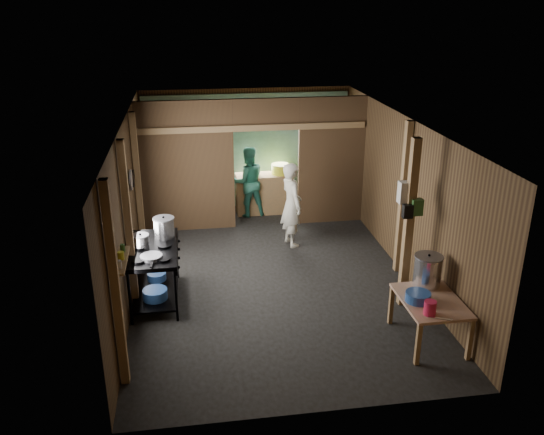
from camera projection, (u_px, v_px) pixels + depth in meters
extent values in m
cube|color=#292929|center=(270.00, 273.00, 9.62)|extent=(4.50, 7.00, 0.00)
cube|color=#282625|center=(270.00, 122.00, 8.67)|extent=(4.50, 7.00, 0.00)
cube|color=brown|center=(247.00, 148.00, 12.37)|extent=(4.50, 0.00, 2.60)
cube|color=brown|center=(319.00, 313.00, 5.93)|extent=(4.50, 0.00, 2.60)
cube|color=brown|center=(128.00, 209.00, 8.84)|extent=(0.00, 7.00, 2.60)
cube|color=brown|center=(403.00, 195.00, 9.46)|extent=(0.00, 7.00, 2.60)
cube|color=#4E361E|center=(187.00, 167.00, 10.99)|extent=(1.85, 0.10, 2.60)
cube|color=#4E361E|center=(331.00, 161.00, 11.39)|extent=(1.35, 0.10, 2.60)
cube|color=#4E361E|center=(266.00, 114.00, 10.84)|extent=(1.30, 0.10, 0.60)
cube|color=#6C9E96|center=(247.00, 151.00, 12.33)|extent=(4.40, 0.06, 2.50)
cube|color=#9C6F42|center=(264.00, 193.00, 12.23)|extent=(1.20, 0.50, 0.85)
cylinder|color=silver|center=(258.00, 122.00, 12.09)|extent=(0.20, 0.03, 0.20)
cube|color=#9C6F42|center=(115.00, 287.00, 6.45)|extent=(0.10, 0.12, 2.60)
cube|color=#9C6F42|center=(129.00, 228.00, 8.11)|extent=(0.10, 0.12, 2.60)
cube|color=#9C6F42|center=(138.00, 185.00, 9.95)|extent=(0.10, 0.12, 2.60)
cube|color=#9C6F42|center=(403.00, 199.00, 9.27)|extent=(0.10, 0.12, 2.60)
cube|color=#9C6F42|center=(409.00, 225.00, 8.21)|extent=(0.12, 0.12, 2.60)
cube|color=#9C6F42|center=(254.00, 128.00, 10.85)|extent=(4.40, 0.12, 0.12)
cylinder|color=gray|center=(131.00, 180.00, 9.08)|extent=(0.03, 0.34, 0.34)
cylinder|color=black|center=(134.00, 178.00, 9.49)|extent=(0.03, 0.30, 0.30)
cube|color=#9C6F42|center=(121.00, 260.00, 6.88)|extent=(0.14, 0.80, 0.03)
cylinder|color=silver|center=(119.00, 265.00, 6.63)|extent=(0.07, 0.07, 0.10)
cylinder|color=yellow|center=(121.00, 256.00, 6.86)|extent=(0.08, 0.08, 0.10)
cylinder|color=#2F622B|center=(123.00, 248.00, 7.06)|extent=(0.06, 0.06, 0.10)
cube|color=silver|center=(406.00, 192.00, 8.10)|extent=(0.22, 0.15, 0.32)
cube|color=#2F622B|center=(417.00, 207.00, 8.05)|extent=(0.16, 0.12, 0.24)
cube|color=black|center=(408.00, 211.00, 8.04)|extent=(0.14, 0.10, 0.20)
cylinder|color=#274E95|center=(155.00, 294.00, 8.44)|extent=(0.37, 0.37, 0.15)
cylinder|color=#274E95|center=(157.00, 276.00, 9.01)|extent=(0.30, 0.30, 0.12)
cylinder|color=#274E95|center=(418.00, 297.00, 7.47)|extent=(0.42, 0.42, 0.13)
cylinder|color=#D2204A|center=(430.00, 308.00, 7.14)|extent=(0.17, 0.17, 0.19)
cube|color=silver|center=(440.00, 318.00, 7.07)|extent=(0.29, 0.15, 0.01)
cylinder|color=yellow|center=(281.00, 169.00, 12.08)|extent=(0.39, 0.39, 0.21)
imported|color=beige|center=(292.00, 205.00, 10.47)|extent=(0.52, 0.66, 1.60)
imported|color=#348871|center=(248.00, 182.00, 11.92)|extent=(0.81, 0.68, 1.51)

